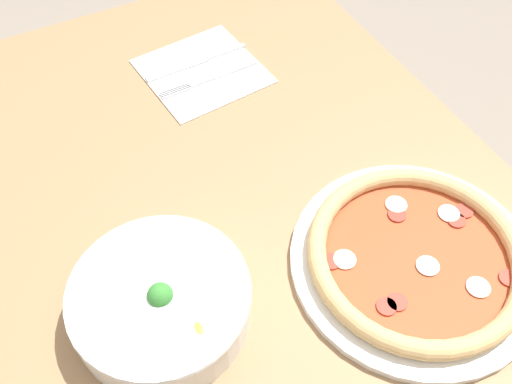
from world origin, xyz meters
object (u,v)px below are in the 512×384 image
object	(u,v)px
pizza	(416,257)
bowl	(161,301)
knife	(201,60)
fork	(210,79)

from	to	relation	value
pizza	bowl	distance (m)	0.34
knife	fork	bearing A→B (deg)	81.31
fork	knife	distance (m)	0.05
pizza	fork	world-z (taller)	pizza
bowl	pizza	bearing A→B (deg)	-105.19
fork	knife	size ratio (longest dim) A/B	0.94
pizza	knife	xyz separation A→B (m)	(0.53, 0.08, -0.01)
pizza	fork	bearing A→B (deg)	10.55
fork	knife	xyz separation A→B (m)	(0.05, -0.01, -0.00)
bowl	fork	xyz separation A→B (m)	(0.38, -0.24, -0.03)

